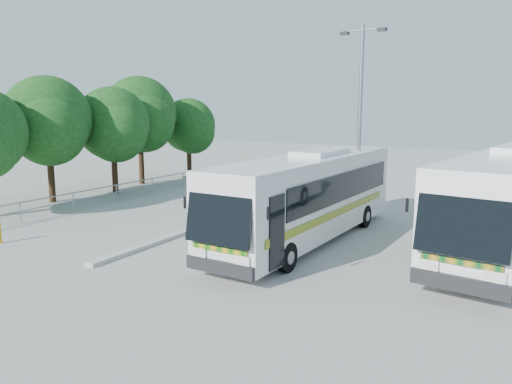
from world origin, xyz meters
The scene contains 10 objects.
ground centered at (0.00, 0.00, 0.00)m, with size 100.00×100.00×0.00m, color gray.
kerb_divider centered at (-2.30, 2.00, 0.07)m, with size 0.40×16.00×0.15m, color #B2B2AD.
railing centered at (-10.00, 4.00, 0.74)m, with size 0.06×22.00×1.00m.
tree_far_b centered at (-13.02, 1.20, 4.57)m, with size 5.33×5.03×6.96m.
tree_far_c centered at (-12.12, 5.10, 4.26)m, with size 4.97×4.69×6.49m.
tree_far_d centered at (-13.31, 8.80, 4.82)m, with size 5.62×5.30×7.33m.
tree_far_e centered at (-12.63, 13.30, 3.89)m, with size 4.54×4.28×5.92m.
coach_main centered at (2.66, 0.70, 1.84)m, with size 3.01×12.17×3.35m.
coach_adjacent centered at (9.65, 3.00, 1.98)m, with size 4.31×13.22×3.60m.
lamppost centered at (3.49, 4.23, 4.79)m, with size 2.12×0.54×8.68m.
Camera 1 is at (10.36, -17.07, 5.25)m, focal length 35.00 mm.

